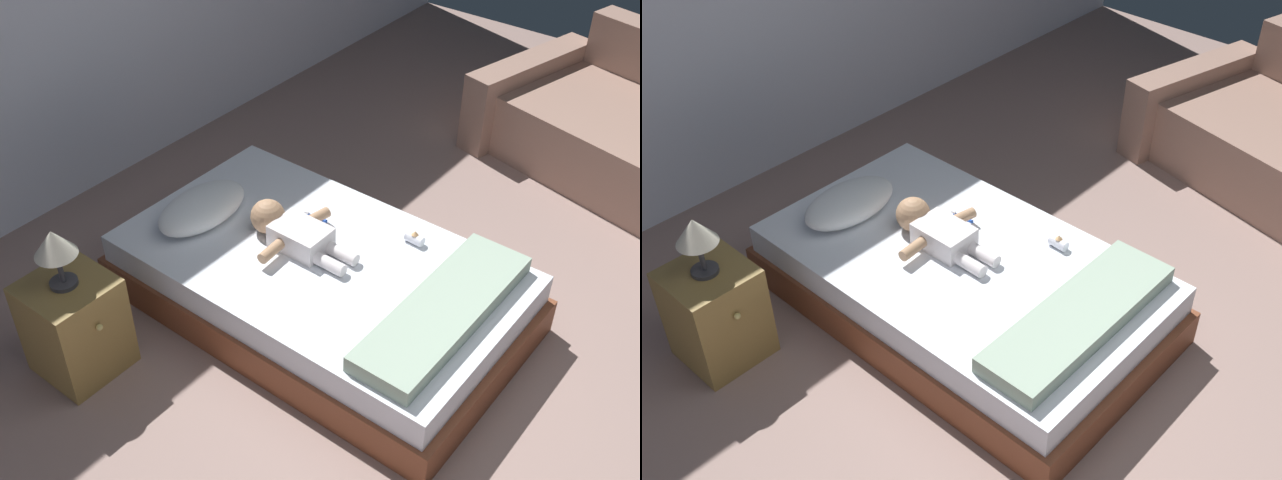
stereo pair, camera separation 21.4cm
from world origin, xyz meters
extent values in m
plane|color=gray|center=(0.00, 0.00, 0.00)|extent=(8.00, 8.00, 0.00)
cube|color=brown|center=(0.08, 1.13, 0.10)|extent=(1.18, 2.02, 0.19)
cube|color=white|center=(0.08, 1.13, 0.27)|extent=(1.14, 1.93, 0.15)
ellipsoid|color=white|center=(-0.07, 1.79, 0.42)|extent=(0.54, 0.31, 0.16)
cube|color=silver|center=(0.07, 1.25, 0.41)|extent=(0.20, 0.28, 0.12)
sphere|color=tan|center=(0.07, 1.46, 0.43)|extent=(0.18, 0.18, 0.18)
cylinder|color=tan|center=(-0.10, 1.29, 0.41)|extent=(0.16, 0.07, 0.06)
cylinder|color=tan|center=(0.25, 1.29, 0.41)|extent=(0.16, 0.09, 0.06)
cylinder|color=silver|center=(0.02, 1.03, 0.38)|extent=(0.06, 0.17, 0.06)
cylinder|color=silver|center=(0.12, 1.03, 0.38)|extent=(0.06, 0.17, 0.06)
cube|color=blue|center=(0.31, 1.33, 0.35)|extent=(0.03, 0.12, 0.01)
cube|color=white|center=(0.30, 1.39, 0.36)|extent=(0.02, 0.03, 0.01)
cube|color=#947162|center=(2.41, 1.17, 0.27)|extent=(1.10, 0.45, 0.53)
cube|color=olive|center=(-0.93, 1.77, 0.25)|extent=(0.37, 0.37, 0.50)
sphere|color=tan|center=(-0.93, 1.57, 0.36)|extent=(0.03, 0.03, 0.03)
cylinder|color=#333338|center=(-0.93, 1.77, 0.51)|extent=(0.12, 0.12, 0.02)
cylinder|color=#333338|center=(-0.93, 1.77, 0.60)|extent=(0.02, 0.02, 0.15)
cone|color=beige|center=(-0.93, 1.77, 0.73)|extent=(0.19, 0.19, 0.12)
cube|color=#99B09A|center=(0.08, 0.43, 0.39)|extent=(1.06, 0.32, 0.08)
cylinder|color=white|center=(0.45, 0.82, 0.37)|extent=(0.05, 0.10, 0.05)
cone|color=#F2B375|center=(0.45, 0.82, 0.41)|extent=(0.04, 0.04, 0.02)
camera|label=1|loc=(-2.25, -0.72, 2.77)|focal=43.92mm
camera|label=2|loc=(-2.11, -0.88, 2.77)|focal=43.92mm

